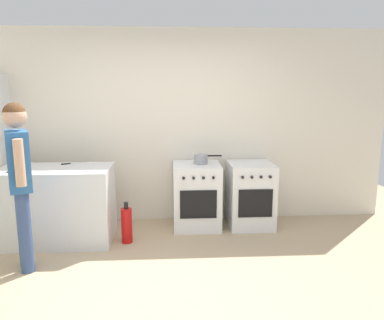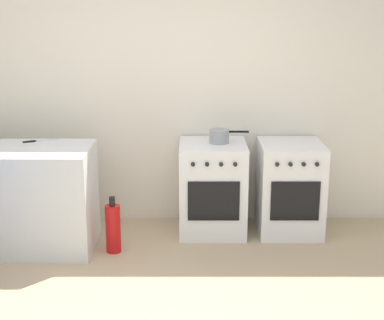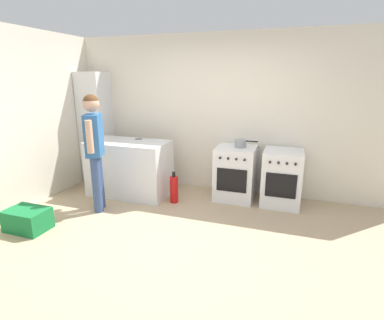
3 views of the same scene
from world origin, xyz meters
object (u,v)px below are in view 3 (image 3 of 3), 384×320
(fire_extinguisher, at_px, (174,189))
(recycling_crate_lower, at_px, (28,220))
(larder_cabinet, at_px, (96,128))
(oven_right, at_px, (282,178))
(pot, at_px, (240,143))
(person, at_px, (94,143))
(oven_left, at_px, (235,173))
(knife_utility, at_px, (97,142))
(knife_carving, at_px, (144,139))

(fire_extinguisher, xyz_separation_m, recycling_crate_lower, (-1.45, -1.43, -0.08))
(recycling_crate_lower, bearing_deg, larder_cabinet, 99.30)
(oven_right, xyz_separation_m, fire_extinguisher, (-1.59, -0.48, -0.21))
(pot, bearing_deg, person, -149.67)
(pot, height_order, person, person)
(pot, bearing_deg, oven_left, -163.06)
(knife_utility, bearing_deg, oven_left, 15.35)
(pot, bearing_deg, oven_right, -1.54)
(pot, height_order, larder_cabinet, larder_cabinet)
(person, height_order, larder_cabinet, larder_cabinet)
(oven_right, bearing_deg, knife_carving, -176.94)
(person, distance_m, recycling_crate_lower, 1.30)
(larder_cabinet, bearing_deg, fire_extinguisher, -18.05)
(fire_extinguisher, relative_size, larder_cabinet, 0.25)
(recycling_crate_lower, bearing_deg, person, 58.72)
(oven_right, distance_m, knife_utility, 2.96)
(recycling_crate_lower, relative_size, larder_cabinet, 0.26)
(oven_right, distance_m, pot, 0.82)
(pot, relative_size, fire_extinguisher, 0.72)
(oven_left, distance_m, pot, 0.49)
(oven_left, xyz_separation_m, person, (-1.82, -1.08, 0.59))
(knife_carving, bearing_deg, oven_left, 4.48)
(oven_left, distance_m, knife_utility, 2.28)
(knife_carving, bearing_deg, fire_extinguisher, -28.14)
(knife_carving, xyz_separation_m, person, (-0.28, -0.96, 0.11))
(oven_right, relative_size, fire_extinguisher, 1.70)
(oven_right, xyz_separation_m, pot, (-0.66, 0.02, 0.49))
(recycling_crate_lower, bearing_deg, knife_utility, 82.42)
(larder_cabinet, bearing_deg, oven_left, -2.20)
(knife_carving, bearing_deg, pot, 4.95)
(person, distance_m, fire_extinguisher, 1.38)
(pot, relative_size, person, 0.21)
(pot, height_order, knife_utility, pot)
(knife_utility, height_order, recycling_crate_lower, knife_utility)
(knife_utility, relative_size, person, 0.14)
(knife_utility, xyz_separation_m, person, (0.33, -0.49, 0.11))
(oven_left, height_order, person, person)
(pot, xyz_separation_m, fire_extinguisher, (-0.93, -0.50, -0.69))
(pot, bearing_deg, knife_utility, -164.61)
(pot, bearing_deg, knife_carving, -175.05)
(knife_carving, bearing_deg, knife_utility, -142.35)
(oven_right, xyz_separation_m, larder_cabinet, (-3.37, 0.10, 0.57))
(oven_left, relative_size, pot, 2.35)
(knife_carving, distance_m, recycling_crate_lower, 2.09)
(oven_right, bearing_deg, knife_utility, -168.38)
(knife_utility, distance_m, person, 0.60)
(oven_left, distance_m, person, 2.20)
(oven_right, bearing_deg, oven_left, 180.00)
(recycling_crate_lower, bearing_deg, oven_left, 39.41)
(oven_right, height_order, larder_cabinet, larder_cabinet)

